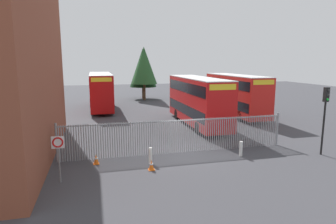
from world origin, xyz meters
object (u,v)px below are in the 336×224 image
Objects in this scene: traffic_cone_by_gate at (151,165)px; double_decker_bus_behind_fence_right at (101,90)px; bollard_near_left at (150,156)px; traffic_light_kerbside at (325,108)px; double_decker_bus_near_gate at (198,99)px; speed_limit_sign_post at (58,148)px; bollard_center_front at (241,149)px; double_decker_bus_behind_fence_left at (235,93)px; traffic_cone_mid_forecourt at (96,159)px.

double_decker_bus_behind_fence_right is at bearing 95.62° from traffic_cone_by_gate.
traffic_light_kerbside reaches higher than bollard_near_left.
double_decker_bus_near_gate is at bearing 58.25° from traffic_cone_by_gate.
bollard_near_left is 0.40× the size of speed_limit_sign_post.
bollard_near_left is (2.26, -20.46, -1.95)m from double_decker_bus_behind_fence_right.
double_decker_bus_near_gate is at bearing 87.25° from bollard_center_front.
double_decker_bus_behind_fence_right is at bearing 152.06° from double_decker_bus_behind_fence_left.
bollard_near_left is 11.21m from traffic_light_kerbside.
double_decker_bus_behind_fence_left is at bearing 64.59° from bollard_center_front.
double_decker_bus_behind_fence_right is at bearing 126.93° from double_decker_bus_near_gate.
double_decker_bus_near_gate is at bearing 44.52° from speed_limit_sign_post.
double_decker_bus_near_gate is at bearing 114.54° from traffic_light_kerbside.
traffic_light_kerbside reaches higher than traffic_cone_by_gate.
traffic_cone_mid_forecourt is (-2.92, 1.71, 0.00)m from traffic_cone_by_gate.
double_decker_bus_behind_fence_right is 18.32× the size of traffic_cone_by_gate.
double_decker_bus_near_gate is 18.32× the size of traffic_cone_by_gate.
traffic_light_kerbside is at bearing -94.29° from double_decker_bus_behind_fence_left.
double_decker_bus_near_gate is 14.07m from double_decker_bus_behind_fence_right.
bollard_center_front is 5.97m from traffic_cone_by_gate.
double_decker_bus_behind_fence_right is 4.50× the size of speed_limit_sign_post.
bollard_center_front is at bearing 169.22° from traffic_light_kerbside.
double_decker_bus_behind_fence_left is (5.73, 3.72, 0.00)m from double_decker_bus_near_gate.
double_decker_bus_near_gate is 9.49m from bollard_center_front.
traffic_cone_by_gate is at bearing -30.36° from traffic_cone_mid_forecourt.
bollard_near_left is 5.22m from speed_limit_sign_post.
traffic_cone_by_gate is at bearing 6.97° from speed_limit_sign_post.
traffic_cone_mid_forecourt is (-8.82, 0.75, -0.19)m from bollard_center_front.
speed_limit_sign_post is (-2.54, -22.05, -0.65)m from double_decker_bus_behind_fence_right.
traffic_light_kerbside reaches higher than traffic_cone_mid_forecourt.
traffic_light_kerbside is (4.68, -10.25, 0.56)m from double_decker_bus_near_gate.
traffic_light_kerbside reaches higher than speed_limit_sign_post.
traffic_cone_mid_forecourt is 3.22m from speed_limit_sign_post.
traffic_light_kerbside is (5.13, -0.98, 2.51)m from bollard_center_front.
bollard_center_front is (-6.18, -13.00, -1.95)m from double_decker_bus_behind_fence_left.
bollard_near_left is at bearing -83.70° from double_decker_bus_behind_fence_right.
double_decker_bus_near_gate is at bearing -147.00° from double_decker_bus_behind_fence_left.
bollard_near_left is 1.61× the size of traffic_cone_by_gate.
bollard_near_left is 1.61× the size of traffic_cone_mid_forecourt.
double_decker_bus_behind_fence_left is at bearing 33.00° from double_decker_bus_near_gate.
speed_limit_sign_post reaches higher than traffic_cone_mid_forecourt.
bollard_near_left and bollard_center_front have the same top height.
double_decker_bus_near_gate is at bearing -53.07° from double_decker_bus_behind_fence_right.
double_decker_bus_near_gate and double_decker_bus_behind_fence_right have the same top height.
speed_limit_sign_post is at bearing -139.01° from double_decker_bus_behind_fence_left.
double_decker_bus_behind_fence_right is at bearing 111.31° from bollard_center_front.
traffic_light_kerbside is at bearing -10.78° from bollard_center_front.
double_decker_bus_behind_fence_left is 14.03m from traffic_light_kerbside.
traffic_cone_mid_forecourt is at bearing -92.35° from double_decker_bus_behind_fence_right.
bollard_center_front is 1.61× the size of traffic_cone_by_gate.
traffic_cone_mid_forecourt is at bearing -140.75° from double_decker_bus_behind_fence_left.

